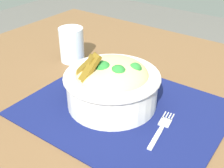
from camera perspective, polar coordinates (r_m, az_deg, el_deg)
name	(u,v)px	position (r m, az deg, el deg)	size (l,w,h in m)	color
table	(134,132)	(0.67, 4.39, -9.32)	(1.26, 0.97, 0.71)	brown
placemat	(123,109)	(0.64, 2.19, -4.93)	(0.41, 0.34, 0.00)	#11194C
bowl	(112,83)	(0.62, -0.01, 0.19)	(0.21, 0.21, 0.13)	silver
fork	(161,128)	(0.59, 9.68, -8.53)	(0.03, 0.12, 0.00)	#B8B8B8
drinking_glass	(72,47)	(0.84, -7.87, 7.26)	(0.07, 0.07, 0.10)	silver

